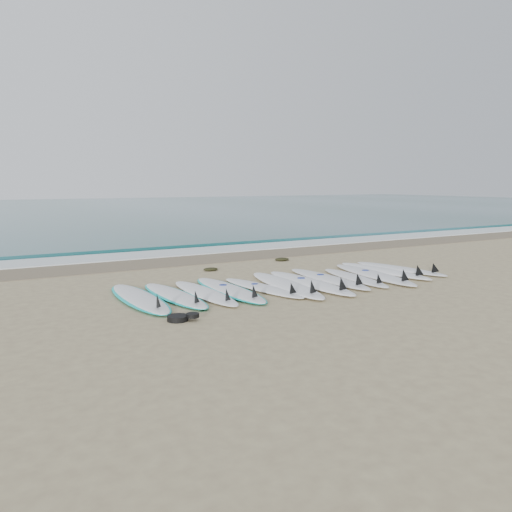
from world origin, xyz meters
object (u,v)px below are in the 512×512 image
surfboard_0 (140,298)px  surfboard_11 (402,269)px  surfboard_6 (311,283)px  leash_coil (181,317)px

surfboard_0 → surfboard_11: bearing=-1.7°
surfboard_0 → surfboard_11: surfboard_0 is taller
surfboard_6 → leash_coil: surfboard_6 is taller
surfboard_11 → leash_coil: (-6.08, -1.50, -0.01)m
leash_coil → surfboard_6: bearing=19.7°
surfboard_11 → leash_coil: bearing=-175.4°
surfboard_0 → surfboard_11: 6.26m
surfboard_0 → surfboard_6: size_ratio=0.95×
surfboard_6 → leash_coil: size_ratio=6.22×
surfboard_6 → surfboard_11: (2.86, 0.35, -0.01)m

